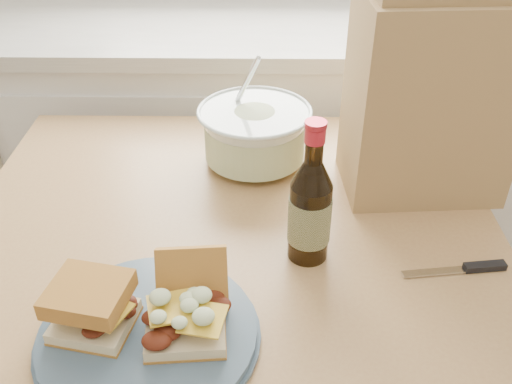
{
  "coord_description": "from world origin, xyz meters",
  "views": [
    {
      "loc": [
        -0.08,
        0.06,
        1.46
      ],
      "look_at": [
        -0.1,
        0.87,
        0.9
      ],
      "focal_mm": 40.0,
      "sensor_mm": 36.0,
      "label": 1
    }
  ],
  "objects_px": {
    "dining_table": "(230,297)",
    "coleslaw_bowl": "(255,136)",
    "beer_bottle": "(310,209)",
    "plate": "(149,335)",
    "paper_bag": "(431,98)"
  },
  "relations": [
    {
      "from": "plate",
      "to": "beer_bottle",
      "type": "height_order",
      "value": "beer_bottle"
    },
    {
      "from": "dining_table",
      "to": "plate",
      "type": "distance_m",
      "value": 0.26
    },
    {
      "from": "paper_bag",
      "to": "dining_table",
      "type": "bearing_deg",
      "value": -154.69
    },
    {
      "from": "dining_table",
      "to": "plate",
      "type": "relative_size",
      "value": 3.15
    },
    {
      "from": "coleslaw_bowl",
      "to": "beer_bottle",
      "type": "distance_m",
      "value": 0.32
    },
    {
      "from": "plate",
      "to": "coleslaw_bowl",
      "type": "bearing_deg",
      "value": 73.57
    },
    {
      "from": "dining_table",
      "to": "coleslaw_bowl",
      "type": "xyz_separation_m",
      "value": [
        0.04,
        0.29,
        0.18
      ]
    },
    {
      "from": "coleslaw_bowl",
      "to": "beer_bottle",
      "type": "relative_size",
      "value": 0.93
    },
    {
      "from": "coleslaw_bowl",
      "to": "paper_bag",
      "type": "bearing_deg",
      "value": -13.89
    },
    {
      "from": "plate",
      "to": "paper_bag",
      "type": "height_order",
      "value": "paper_bag"
    },
    {
      "from": "dining_table",
      "to": "coleslaw_bowl",
      "type": "distance_m",
      "value": 0.34
    },
    {
      "from": "coleslaw_bowl",
      "to": "paper_bag",
      "type": "height_order",
      "value": "paper_bag"
    },
    {
      "from": "dining_table",
      "to": "beer_bottle",
      "type": "xyz_separation_m",
      "value": [
        0.14,
        -0.02,
        0.22
      ]
    },
    {
      "from": "coleslaw_bowl",
      "to": "beer_bottle",
      "type": "bearing_deg",
      "value": -72.55
    },
    {
      "from": "plate",
      "to": "beer_bottle",
      "type": "relative_size",
      "value": 1.23
    }
  ]
}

